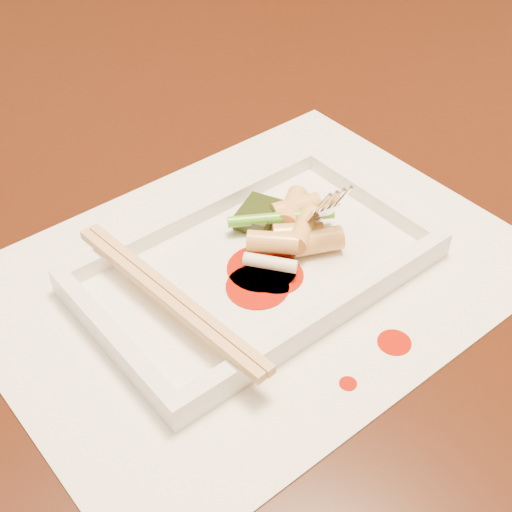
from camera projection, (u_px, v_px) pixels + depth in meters
table at (105, 275)px, 0.69m from camera, size 1.40×0.90×0.75m
placemat at (256, 274)px, 0.55m from camera, size 0.40×0.30×0.00m
sauce_splatter_a at (394, 342)px, 0.49m from camera, size 0.02×0.02×0.00m
sauce_splatter_b at (348, 384)px, 0.47m from camera, size 0.01×0.01×0.00m
plate_base at (256, 270)px, 0.54m from camera, size 0.26×0.16×0.01m
plate_rim_far at (198, 212)px, 0.58m from camera, size 0.26×0.01×0.01m
plate_rim_near at (324, 315)px, 0.49m from camera, size 0.26×0.01×0.01m
plate_rim_left at (113, 338)px, 0.48m from camera, size 0.01×0.14×0.01m
plate_rim_right at (371, 196)px, 0.59m from camera, size 0.01×0.14×0.01m
veg_piece at (258, 214)px, 0.58m from camera, size 0.05×0.04×0.01m
scallion_white at (270, 263)px, 0.53m from camera, size 0.03×0.04×0.01m
scallion_green at (281, 218)px, 0.56m from camera, size 0.08×0.05×0.01m
chopstick_a at (164, 298)px, 0.49m from camera, size 0.02×0.19×0.01m
chopstick_b at (174, 293)px, 0.49m from camera, size 0.02×0.19×0.01m
fork at (313, 141)px, 0.53m from camera, size 0.09×0.10×0.14m
sauce_blob_0 at (276, 275)px, 0.53m from camera, size 0.04×0.04×0.00m
sauce_blob_1 at (257, 287)px, 0.52m from camera, size 0.05×0.05×0.00m
sauce_blob_2 at (262, 268)px, 0.54m from camera, size 0.05×0.05×0.00m
rice_cake_0 at (298, 234)px, 0.55m from camera, size 0.04×0.04×0.02m
rice_cake_1 at (292, 208)px, 0.58m from camera, size 0.04×0.04×0.02m
rice_cake_2 at (273, 242)px, 0.54m from camera, size 0.04×0.04×0.02m
rice_cake_3 at (317, 241)px, 0.55m from camera, size 0.04×0.03×0.02m
rice_cake_4 at (296, 208)px, 0.58m from camera, size 0.04×0.03×0.02m
rice_cake_5 at (304, 229)px, 0.55m from camera, size 0.04×0.04×0.02m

